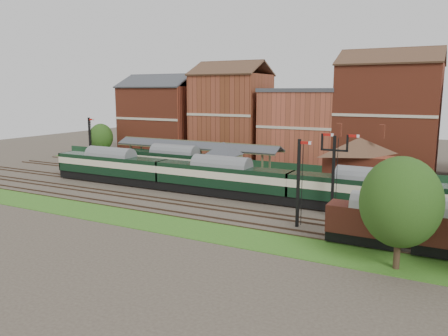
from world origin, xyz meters
The scene contains 18 objects.
ground centered at (0.00, 0.00, 0.00)m, with size 160.00×160.00×0.00m, color #473D33.
grass_back centered at (0.00, 16.00, 0.03)m, with size 90.00×4.50×0.06m, color #2D6619.
grass_front centered at (0.00, -12.00, 0.03)m, with size 90.00×5.00×0.06m, color #2D6619.
fence centered at (0.00, 18.00, 0.75)m, with size 90.00×0.12×1.50m, color #193823.
platform centered at (-5.00, 9.75, 0.50)m, with size 55.00×3.40×1.00m, color #2D2D2D.
signal_box centered at (-3.00, 3.25, 3.19)m, with size 5.40×5.40×6.00m.
brick_hut centered at (5.00, 3.25, 1.20)m, with size 3.20×2.64×2.94m.
station_building centered at (12.00, 9.75, 3.96)m, with size 8.10×8.10×5.90m.
canopy centered at (-11.00, 9.75, 4.58)m, with size 26.00×3.89×4.08m.
semaphore_bracket centered at (12.04, -2.50, 4.63)m, with size 3.60×0.25×8.18m.
semaphore_platform_end centered at (-29.98, 8.00, 4.16)m, with size 1.23×0.25×8.00m.
semaphore_siding centered at (10.02, -7.00, 4.16)m, with size 1.23×0.25×8.00m.
town_backdrop centered at (-0.18, 25.00, 7.00)m, with size 69.00×10.00×16.00m.
dmu_train centered at (-1.56, 0.00, 2.28)m, with size 50.50×2.66×3.88m.
platform_railcar centered at (-12.52, 6.50, 2.27)m, with size 16.78×2.65×3.86m.
goods_van_a centered at (16.12, -9.00, 1.92)m, with size 5.51×2.39×3.34m.
tree_far centered at (19.17, -13.06, 4.77)m, with size 5.41×5.41×7.90m.
tree_back centered at (-35.24, 16.04, 3.82)m, with size 4.32×4.32×6.32m.
Camera 1 is at (21.99, -43.84, 12.15)m, focal length 35.00 mm.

